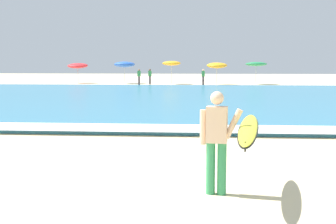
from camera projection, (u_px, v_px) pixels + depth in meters
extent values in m
plane|color=beige|center=(74.00, 186.00, 7.84)|extent=(160.00, 160.00, 0.00)
cube|color=teal|center=(165.00, 97.00, 27.22)|extent=(120.00, 28.00, 0.14)
cube|color=white|center=(130.00, 128.00, 13.93)|extent=(120.00, 1.70, 0.01)
cylinder|color=#338E56|center=(211.00, 168.00, 7.34)|extent=(0.15, 0.15, 0.88)
cylinder|color=#338E56|center=(222.00, 169.00, 7.30)|extent=(0.15, 0.15, 0.88)
cube|color=beige|center=(217.00, 125.00, 7.24)|extent=(0.37, 0.27, 0.60)
sphere|color=beige|center=(217.00, 98.00, 7.19)|extent=(0.22, 0.22, 0.22)
cylinder|color=beige|center=(203.00, 127.00, 7.29)|extent=(0.10, 0.10, 0.58)
cylinder|color=beige|center=(233.00, 124.00, 7.19)|extent=(0.32, 0.14, 0.51)
ellipsoid|color=yellow|center=(248.00, 129.00, 7.13)|extent=(0.63, 2.36, 0.26)
ellipsoid|color=black|center=(248.00, 130.00, 7.13)|extent=(0.67, 2.46, 0.23)
cube|color=black|center=(245.00, 146.00, 6.23)|extent=(0.04, 0.14, 0.14)
cylinder|color=beige|center=(78.00, 75.00, 47.31)|extent=(0.05, 0.05, 1.80)
ellipsoid|color=red|center=(78.00, 66.00, 47.20)|extent=(2.17, 2.21, 0.71)
cylinder|color=beige|center=(125.00, 74.00, 46.45)|extent=(0.05, 0.05, 1.93)
ellipsoid|color=blue|center=(125.00, 64.00, 46.34)|extent=(2.19, 2.20, 0.63)
cylinder|color=beige|center=(171.00, 74.00, 45.29)|extent=(0.05, 0.05, 2.08)
ellipsoid|color=#F4A31E|center=(171.00, 63.00, 45.17)|extent=(1.89, 1.91, 0.52)
cylinder|color=beige|center=(217.00, 76.00, 43.82)|extent=(0.05, 0.05, 1.85)
ellipsoid|color=#F4A31E|center=(217.00, 65.00, 43.71)|extent=(2.03, 2.06, 0.68)
cylinder|color=beige|center=(256.00, 75.00, 44.80)|extent=(0.05, 0.05, 2.00)
ellipsoid|color=#23844C|center=(256.00, 64.00, 44.68)|extent=(2.17, 2.18, 0.50)
cylinder|color=#383842|center=(139.00, 81.00, 44.05)|extent=(0.20, 0.20, 0.84)
cube|color=#338C4C|center=(139.00, 74.00, 43.97)|extent=(0.32, 0.20, 0.54)
sphere|color=#9E7051|center=(139.00, 70.00, 43.93)|extent=(0.20, 0.20, 0.20)
cylinder|color=#383842|center=(150.00, 80.00, 44.97)|extent=(0.20, 0.20, 0.84)
cube|color=#338C4C|center=(150.00, 73.00, 44.90)|extent=(0.32, 0.20, 0.54)
sphere|color=brown|center=(150.00, 70.00, 44.85)|extent=(0.20, 0.20, 0.20)
cylinder|color=#383842|center=(203.00, 81.00, 43.59)|extent=(0.20, 0.20, 0.84)
cube|color=#338C4C|center=(203.00, 74.00, 43.51)|extent=(0.32, 0.20, 0.54)
sphere|color=beige|center=(203.00, 70.00, 43.47)|extent=(0.20, 0.20, 0.20)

